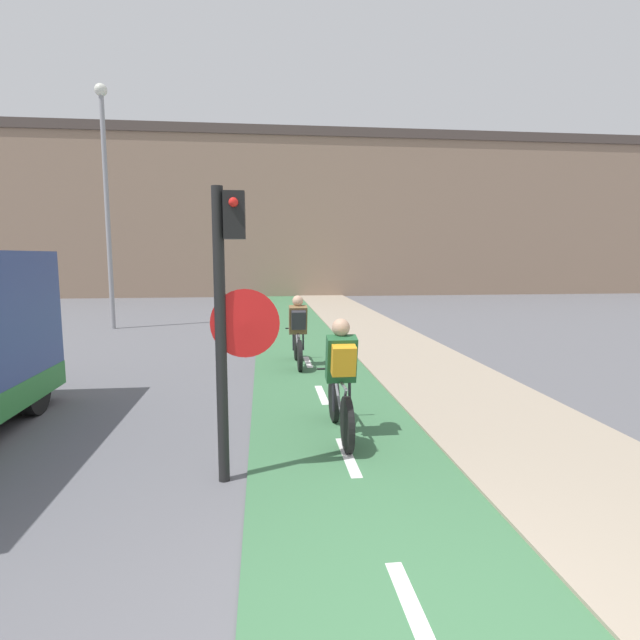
% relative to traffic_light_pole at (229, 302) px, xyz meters
% --- Properties ---
extents(building_row_background, '(60.00, 5.20, 9.11)m').
position_rel_traffic_light_pole_xyz_m(building_row_background, '(1.24, 25.21, 2.77)').
color(building_row_background, '#89705B').
rests_on(building_row_background, ground_plane).
extents(traffic_light_pole, '(0.67, 0.25, 2.88)m').
position_rel_traffic_light_pole_xyz_m(traffic_light_pole, '(0.00, 0.00, 0.00)').
color(traffic_light_pole, black).
rests_on(traffic_light_pole, ground_plane).
extents(street_lamp_far, '(0.36, 0.36, 7.22)m').
position_rel_traffic_light_pole_xyz_m(street_lamp_far, '(-4.30, 11.06, 2.58)').
color(street_lamp_far, gray).
rests_on(street_lamp_far, ground_plane).
extents(cyclist_near, '(0.46, 1.73, 1.48)m').
position_rel_traffic_light_pole_xyz_m(cyclist_near, '(1.26, 1.06, -1.09)').
color(cyclist_near, black).
rests_on(cyclist_near, ground_plane).
extents(cyclist_far, '(0.46, 1.69, 1.45)m').
position_rel_traffic_light_pole_xyz_m(cyclist_far, '(1.01, 5.12, -1.10)').
color(cyclist_far, black).
rests_on(cyclist_far, ground_plane).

